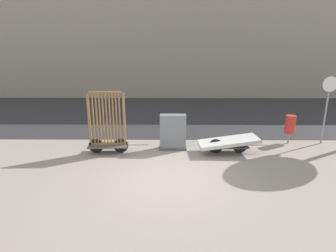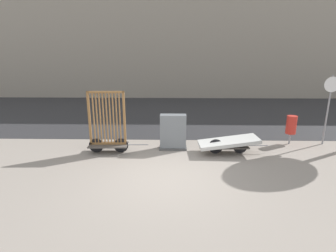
{
  "view_description": "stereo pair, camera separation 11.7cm",
  "coord_description": "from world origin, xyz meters",
  "px_view_note": "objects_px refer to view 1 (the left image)",
  "views": [
    {
      "loc": [
        0.08,
        -6.44,
        3.19
      ],
      "look_at": [
        0.0,
        1.92,
        0.94
      ],
      "focal_mm": 28.0,
      "sensor_mm": 36.0,
      "label": 1
    },
    {
      "loc": [
        0.19,
        -6.44,
        3.19
      ],
      "look_at": [
        0.0,
        1.92,
        0.94
      ],
      "focal_mm": 28.0,
      "sensor_mm": 36.0,
      "label": 2
    }
  ],
  "objects_px": {
    "utility_cabinet": "(173,133)",
    "trash_bin": "(290,125)",
    "bike_cart_with_bedframe": "(108,131)",
    "sign_post": "(328,100)",
    "bike_cart_with_mattress": "(228,142)"
  },
  "relations": [
    {
      "from": "bike_cart_with_bedframe",
      "to": "utility_cabinet",
      "type": "height_order",
      "value": "bike_cart_with_bedframe"
    },
    {
      "from": "trash_bin",
      "to": "sign_post",
      "type": "height_order",
      "value": "sign_post"
    },
    {
      "from": "bike_cart_with_bedframe",
      "to": "bike_cart_with_mattress",
      "type": "height_order",
      "value": "bike_cart_with_bedframe"
    },
    {
      "from": "trash_bin",
      "to": "bike_cart_with_mattress",
      "type": "bearing_deg",
      "value": -157.06
    },
    {
      "from": "bike_cart_with_bedframe",
      "to": "sign_post",
      "type": "distance_m",
      "value": 7.89
    },
    {
      "from": "bike_cart_with_mattress",
      "to": "sign_post",
      "type": "bearing_deg",
      "value": 12.87
    },
    {
      "from": "bike_cart_with_mattress",
      "to": "sign_post",
      "type": "distance_m",
      "value": 4.08
    },
    {
      "from": "trash_bin",
      "to": "sign_post",
      "type": "relative_size",
      "value": 0.42
    },
    {
      "from": "utility_cabinet",
      "to": "trash_bin",
      "type": "bearing_deg",
      "value": 8.69
    },
    {
      "from": "trash_bin",
      "to": "bike_cart_with_bedframe",
      "type": "bearing_deg",
      "value": -170.81
    },
    {
      "from": "utility_cabinet",
      "to": "trash_bin",
      "type": "distance_m",
      "value": 4.41
    },
    {
      "from": "trash_bin",
      "to": "utility_cabinet",
      "type": "bearing_deg",
      "value": -171.31
    },
    {
      "from": "bike_cart_with_bedframe",
      "to": "bike_cart_with_mattress",
      "type": "xyz_separation_m",
      "value": [
        4.04,
        -0.0,
        -0.38
      ]
    },
    {
      "from": "bike_cart_with_bedframe",
      "to": "bike_cart_with_mattress",
      "type": "relative_size",
      "value": 0.89
    },
    {
      "from": "bike_cart_with_bedframe",
      "to": "utility_cabinet",
      "type": "bearing_deg",
      "value": 8.23
    }
  ]
}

